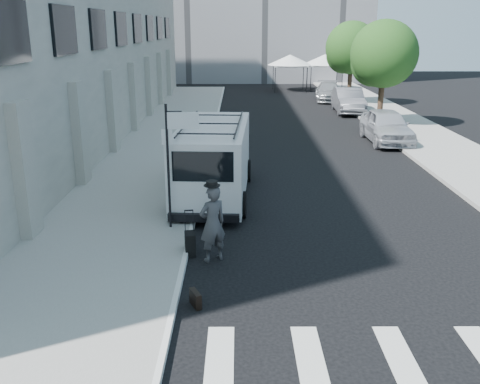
{
  "coord_description": "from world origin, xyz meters",
  "views": [
    {
      "loc": [
        -0.67,
        -11.08,
        5.63
      ],
      "look_at": [
        -0.62,
        2.84,
        1.3
      ],
      "focal_mm": 40.0,
      "sensor_mm": 36.0,
      "label": 1
    }
  ],
  "objects_px": {
    "suitcase": "(190,244)",
    "parked_car_c": "(329,92)",
    "briefcase": "(195,299)",
    "cargo_van": "(214,159)",
    "businessman": "(212,224)",
    "parked_car_a": "(386,126)",
    "parked_car_b": "(348,100)"
  },
  "relations": [
    {
      "from": "cargo_van",
      "to": "parked_car_b",
      "type": "height_order",
      "value": "cargo_van"
    },
    {
      "from": "briefcase",
      "to": "suitcase",
      "type": "relative_size",
      "value": 0.38
    },
    {
      "from": "cargo_van",
      "to": "parked_car_a",
      "type": "xyz_separation_m",
      "value": [
        8.29,
        8.87,
        -0.45
      ]
    },
    {
      "from": "parked_car_b",
      "to": "parked_car_c",
      "type": "bearing_deg",
      "value": 95.48
    },
    {
      "from": "cargo_van",
      "to": "parked_car_c",
      "type": "relative_size",
      "value": 1.39
    },
    {
      "from": "businessman",
      "to": "cargo_van",
      "type": "xyz_separation_m",
      "value": [
        -0.18,
        5.39,
        0.31
      ]
    },
    {
      "from": "parked_car_b",
      "to": "parked_car_c",
      "type": "xyz_separation_m",
      "value": [
        -0.33,
        6.07,
        -0.12
      ]
    },
    {
      "from": "parked_car_b",
      "to": "briefcase",
      "type": "bearing_deg",
      "value": -105.34
    },
    {
      "from": "suitcase",
      "to": "cargo_van",
      "type": "height_order",
      "value": "cargo_van"
    },
    {
      "from": "suitcase",
      "to": "parked_car_c",
      "type": "xyz_separation_m",
      "value": [
        8.37,
        29.69,
        0.4
      ]
    },
    {
      "from": "businessman",
      "to": "briefcase",
      "type": "bearing_deg",
      "value": 52.05
    },
    {
      "from": "briefcase",
      "to": "suitcase",
      "type": "height_order",
      "value": "suitcase"
    },
    {
      "from": "briefcase",
      "to": "cargo_van",
      "type": "height_order",
      "value": "cargo_van"
    },
    {
      "from": "businessman",
      "to": "cargo_van",
      "type": "relative_size",
      "value": 0.29
    },
    {
      "from": "suitcase",
      "to": "parked_car_c",
      "type": "bearing_deg",
      "value": 65.7
    },
    {
      "from": "briefcase",
      "to": "cargo_van",
      "type": "relative_size",
      "value": 0.07
    },
    {
      "from": "briefcase",
      "to": "parked_car_a",
      "type": "distance_m",
      "value": 18.57
    },
    {
      "from": "suitcase",
      "to": "parked_car_a",
      "type": "relative_size",
      "value": 0.24
    },
    {
      "from": "cargo_van",
      "to": "briefcase",
      "type": "bearing_deg",
      "value": -87.4
    },
    {
      "from": "cargo_van",
      "to": "parked_car_c",
      "type": "bearing_deg",
      "value": 75.31
    },
    {
      "from": "cargo_van",
      "to": "parked_car_a",
      "type": "distance_m",
      "value": 12.15
    },
    {
      "from": "parked_car_c",
      "to": "parked_car_a",
      "type": "bearing_deg",
      "value": -82.45
    },
    {
      "from": "parked_car_a",
      "to": "parked_car_b",
      "type": "bearing_deg",
      "value": 89.96
    },
    {
      "from": "parked_car_b",
      "to": "parked_car_c",
      "type": "relative_size",
      "value": 1.03
    },
    {
      "from": "parked_car_a",
      "to": "parked_car_c",
      "type": "xyz_separation_m",
      "value": [
        -0.33,
        15.76,
        -0.13
      ]
    },
    {
      "from": "businessman",
      "to": "parked_car_c",
      "type": "xyz_separation_m",
      "value": [
        7.77,
        30.02,
        -0.27
      ]
    },
    {
      "from": "businessman",
      "to": "suitcase",
      "type": "xyz_separation_m",
      "value": [
        -0.6,
        0.33,
        -0.67
      ]
    },
    {
      "from": "businessman",
      "to": "parked_car_c",
      "type": "bearing_deg",
      "value": -135.88
    },
    {
      "from": "businessman",
      "to": "suitcase",
      "type": "distance_m",
      "value": 0.96
    },
    {
      "from": "parked_car_a",
      "to": "parked_car_b",
      "type": "xyz_separation_m",
      "value": [
        0.0,
        9.69,
        -0.01
      ]
    },
    {
      "from": "suitcase",
      "to": "parked_car_a",
      "type": "xyz_separation_m",
      "value": [
        8.7,
        13.93,
        0.52
      ]
    },
    {
      "from": "parked_car_a",
      "to": "parked_car_c",
      "type": "distance_m",
      "value": 15.76
    }
  ]
}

